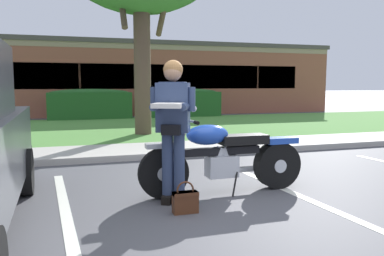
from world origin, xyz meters
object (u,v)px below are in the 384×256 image
brick_building (78,79)px  hedge_left (90,104)px  handbag (185,200)px  motorcycle (229,156)px  hedge_center_left (184,102)px  rider_person (173,120)px

brick_building → hedge_left: bearing=-86.7°
handbag → motorcycle: bearing=38.3°
hedge_center_left → brick_building: brick_building is taller
motorcycle → hedge_center_left: size_ratio=0.72×
hedge_left → motorcycle: bearing=-83.9°
handbag → hedge_center_left: (3.48, 11.89, 0.51)m
brick_building → hedge_center_left: bearing=-53.6°
rider_person → hedge_center_left: 12.03m
rider_person → hedge_center_left: rider_person is taller
rider_person → handbag: (0.03, -0.40, -0.86)m
handbag → brick_building: (-0.73, 17.60, 1.56)m
motorcycle → hedge_left: bearing=96.1°
hedge_center_left → brick_building: size_ratio=0.12×
brick_building → motorcycle: bearing=-84.9°
handbag → hedge_left: hedge_left is taller
motorcycle → handbag: bearing=-141.7°
motorcycle → hedge_center_left: hedge_center_left is taller
handbag → hedge_center_left: hedge_center_left is taller
rider_person → hedge_center_left: bearing=73.0°
handbag → brick_building: bearing=92.4°
handbag → hedge_center_left: 12.40m
motorcycle → hedge_center_left: 11.59m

